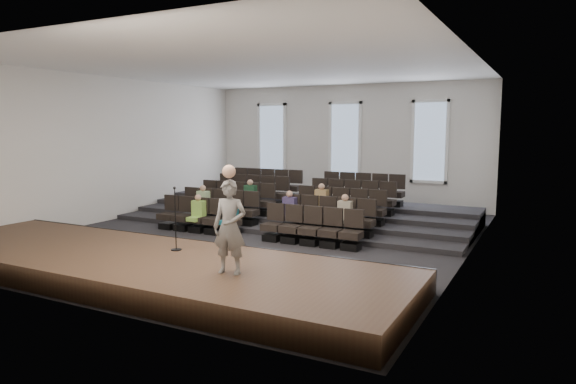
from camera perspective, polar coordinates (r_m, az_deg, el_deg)
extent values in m
plane|color=black|center=(15.72, -2.99, -4.74)|extent=(14.00, 14.00, 0.00)
cube|color=white|center=(15.48, -3.12, 13.72)|extent=(12.00, 14.00, 0.02)
cube|color=silver|center=(21.74, 6.40, 5.18)|extent=(12.00, 0.04, 5.00)
cube|color=silver|center=(10.01, -23.88, 2.30)|extent=(12.00, 0.04, 5.00)
cube|color=silver|center=(19.16, -18.82, 4.57)|extent=(0.04, 14.00, 5.00)
cube|color=silver|center=(13.40, 19.79, 3.57)|extent=(0.04, 14.00, 5.00)
cube|color=#3E2A1A|center=(11.67, -15.89, -7.97)|extent=(11.80, 3.60, 0.50)
cube|color=black|center=(12.97, -10.50, -6.29)|extent=(11.80, 0.06, 0.52)
cube|color=black|center=(17.71, 0.82, -3.13)|extent=(11.80, 4.80, 0.15)
cube|color=black|center=(18.16, 1.56, -2.63)|extent=(11.80, 3.75, 0.30)
cube|color=black|center=(18.61, 2.26, -2.16)|extent=(11.80, 2.70, 0.45)
cube|color=black|center=(19.07, 2.94, -1.71)|extent=(11.80, 1.65, 0.60)
cube|color=black|center=(17.01, -13.17, -3.66)|extent=(0.47, 0.43, 0.20)
cube|color=black|center=(16.95, -13.20, -2.63)|extent=(0.55, 0.50, 0.19)
cube|color=black|center=(17.05, -12.79, -1.17)|extent=(0.55, 0.08, 0.50)
cube|color=black|center=(16.63, -11.60, -3.87)|extent=(0.47, 0.43, 0.20)
cube|color=black|center=(16.57, -11.63, -2.81)|extent=(0.55, 0.50, 0.19)
cube|color=black|center=(16.67, -11.21, -1.32)|extent=(0.55, 0.08, 0.50)
cube|color=black|center=(16.27, -9.95, -4.07)|extent=(0.47, 0.43, 0.20)
cube|color=black|center=(16.21, -9.97, -3.00)|extent=(0.55, 0.50, 0.19)
cube|color=black|center=(16.31, -9.56, -1.47)|extent=(0.55, 0.08, 0.50)
cube|color=black|center=(15.91, -8.23, -4.29)|extent=(0.47, 0.43, 0.20)
cube|color=black|center=(15.86, -8.25, -3.19)|extent=(0.55, 0.50, 0.19)
cube|color=black|center=(15.96, -7.83, -1.63)|extent=(0.55, 0.08, 0.50)
cube|color=black|center=(15.58, -6.43, -4.51)|extent=(0.47, 0.43, 0.20)
cube|color=black|center=(15.52, -6.44, -3.39)|extent=(0.55, 0.50, 0.19)
cube|color=black|center=(15.62, -6.03, -1.79)|extent=(0.55, 0.08, 0.50)
cube|color=black|center=(14.83, -1.75, -5.06)|extent=(0.47, 0.43, 0.20)
cube|color=black|center=(14.77, -1.75, -3.88)|extent=(0.55, 0.50, 0.19)
cube|color=black|center=(14.88, -1.36, -2.20)|extent=(0.55, 0.08, 0.50)
cube|color=black|center=(14.56, 0.32, -5.29)|extent=(0.47, 0.43, 0.20)
cube|color=black|center=(14.49, 0.33, -4.10)|extent=(0.55, 0.50, 0.19)
cube|color=black|center=(14.60, 0.70, -2.38)|extent=(0.55, 0.08, 0.50)
cube|color=black|center=(14.30, 2.48, -5.53)|extent=(0.47, 0.43, 0.20)
cube|color=black|center=(14.24, 2.48, -4.31)|extent=(0.55, 0.50, 0.19)
cube|color=black|center=(14.35, 2.84, -2.56)|extent=(0.55, 0.08, 0.50)
cube|color=black|center=(14.07, 4.70, -5.76)|extent=(0.47, 0.43, 0.20)
cube|color=black|center=(14.00, 4.72, -4.52)|extent=(0.55, 0.50, 0.19)
cube|color=black|center=(14.11, 5.06, -2.74)|extent=(0.55, 0.08, 0.50)
cube|color=black|center=(13.85, 7.00, -5.99)|extent=(0.47, 0.43, 0.20)
cube|color=black|center=(13.79, 7.02, -4.74)|extent=(0.55, 0.50, 0.19)
cube|color=black|center=(13.90, 7.35, -2.92)|extent=(0.55, 0.08, 0.50)
cube|color=black|center=(17.78, -10.99, -2.65)|extent=(0.47, 0.43, 0.20)
cube|color=black|center=(17.73, -11.01, -1.66)|extent=(0.55, 0.50, 0.19)
cube|color=black|center=(17.83, -10.63, -0.27)|extent=(0.55, 0.08, 0.50)
cube|color=black|center=(17.42, -9.44, -2.82)|extent=(0.47, 0.43, 0.20)
cube|color=black|center=(17.37, -9.46, -1.81)|extent=(0.55, 0.50, 0.19)
cube|color=black|center=(17.47, -9.08, -0.39)|extent=(0.55, 0.08, 0.50)
cube|color=black|center=(17.07, -7.82, -2.99)|extent=(0.47, 0.43, 0.20)
cube|color=black|center=(17.02, -7.84, -1.96)|extent=(0.55, 0.50, 0.19)
cube|color=black|center=(17.13, -7.46, -0.51)|extent=(0.55, 0.08, 0.50)
cube|color=black|center=(16.73, -6.14, -3.17)|extent=(0.47, 0.43, 0.20)
cube|color=black|center=(16.68, -6.16, -2.12)|extent=(0.55, 0.50, 0.19)
cube|color=black|center=(16.79, -5.78, -0.64)|extent=(0.55, 0.08, 0.50)
cube|color=black|center=(16.41, -4.39, -3.35)|extent=(0.47, 0.43, 0.20)
cube|color=black|center=(16.36, -4.40, -2.28)|extent=(0.55, 0.50, 0.19)
cube|color=black|center=(16.48, -4.03, -0.77)|extent=(0.55, 0.08, 0.50)
cube|color=black|center=(15.71, 0.12, -3.81)|extent=(0.47, 0.43, 0.20)
cube|color=black|center=(15.65, 0.12, -2.69)|extent=(0.55, 0.50, 0.19)
cube|color=black|center=(15.77, 0.47, -1.11)|extent=(0.55, 0.08, 0.50)
cube|color=black|center=(15.45, 2.10, -4.00)|extent=(0.47, 0.43, 0.20)
cube|color=black|center=(15.39, 2.11, -2.87)|extent=(0.55, 0.50, 0.19)
cube|color=black|center=(15.51, 2.45, -1.25)|extent=(0.55, 0.08, 0.50)
cube|color=black|center=(15.21, 4.15, -4.19)|extent=(0.47, 0.43, 0.20)
cube|color=black|center=(15.15, 4.16, -3.04)|extent=(0.55, 0.50, 0.19)
cube|color=black|center=(15.27, 4.49, -1.40)|extent=(0.55, 0.08, 0.50)
cube|color=black|center=(14.99, 6.26, -4.39)|extent=(0.47, 0.43, 0.20)
cube|color=black|center=(14.93, 6.28, -3.22)|extent=(0.55, 0.50, 0.19)
cube|color=black|center=(15.05, 6.59, -1.56)|extent=(0.55, 0.08, 0.50)
cube|color=black|center=(14.79, 8.44, -4.58)|extent=(0.47, 0.43, 0.20)
cube|color=black|center=(14.73, 8.46, -3.40)|extent=(0.55, 0.50, 0.19)
cube|color=black|center=(14.85, 8.75, -1.71)|extent=(0.55, 0.08, 0.50)
cube|color=black|center=(18.58, -8.99, -1.71)|extent=(0.47, 0.42, 0.20)
cube|color=black|center=(18.53, -9.01, -0.77)|extent=(0.55, 0.50, 0.19)
cube|color=black|center=(18.65, -8.65, 0.56)|extent=(0.55, 0.08, 0.50)
cube|color=black|center=(18.23, -7.47, -1.86)|extent=(0.47, 0.42, 0.20)
cube|color=black|center=(18.18, -7.49, -0.89)|extent=(0.55, 0.50, 0.19)
cube|color=black|center=(18.30, -7.13, 0.46)|extent=(0.55, 0.08, 0.50)
cube|color=black|center=(17.90, -5.89, -2.00)|extent=(0.47, 0.42, 0.20)
cube|color=black|center=(17.85, -5.91, -1.02)|extent=(0.55, 0.50, 0.19)
cube|color=black|center=(17.97, -5.56, 0.36)|extent=(0.55, 0.08, 0.50)
cube|color=black|center=(17.58, -4.26, -2.15)|extent=(0.47, 0.42, 0.20)
cube|color=black|center=(17.53, -4.27, -1.15)|extent=(0.55, 0.50, 0.19)
cube|color=black|center=(17.65, -3.92, 0.25)|extent=(0.55, 0.08, 0.50)
cube|color=black|center=(17.28, -2.56, -2.30)|extent=(0.47, 0.42, 0.20)
cube|color=black|center=(17.23, -2.57, -1.29)|extent=(0.55, 0.50, 0.19)
cube|color=black|center=(17.35, -2.23, 0.14)|extent=(0.55, 0.08, 0.50)
cube|color=black|center=(16.61, 1.78, -2.68)|extent=(0.47, 0.42, 0.20)
cube|color=black|center=(16.56, 1.79, -1.63)|extent=(0.55, 0.50, 0.19)
cube|color=black|center=(16.69, 2.10, -0.14)|extent=(0.55, 0.08, 0.50)
cube|color=black|center=(16.36, 3.68, -2.84)|extent=(0.47, 0.42, 0.20)
cube|color=black|center=(16.31, 3.69, -1.77)|extent=(0.55, 0.50, 0.19)
cube|color=black|center=(16.44, 3.99, -0.26)|extent=(0.55, 0.08, 0.50)
cube|color=black|center=(16.13, 5.63, -3.01)|extent=(0.47, 0.42, 0.20)
cube|color=black|center=(16.08, 5.65, -1.92)|extent=(0.55, 0.50, 0.19)
cube|color=black|center=(16.22, 5.94, -0.38)|extent=(0.55, 0.08, 0.50)
cube|color=black|center=(15.93, 7.64, -3.17)|extent=(0.47, 0.42, 0.20)
cube|color=black|center=(15.87, 7.66, -2.07)|extent=(0.55, 0.50, 0.19)
cube|color=black|center=(16.01, 7.94, -0.51)|extent=(0.55, 0.08, 0.50)
cube|color=black|center=(15.74, 9.70, -3.34)|extent=(0.47, 0.42, 0.20)
cube|color=black|center=(15.68, 9.72, -2.22)|extent=(0.55, 0.50, 0.19)
cube|color=black|center=(15.82, 9.98, -0.64)|extent=(0.55, 0.08, 0.50)
cube|color=black|center=(19.40, -7.16, -0.86)|extent=(0.47, 0.42, 0.20)
cube|color=black|center=(19.36, -7.18, 0.05)|extent=(0.55, 0.50, 0.19)
cube|color=black|center=(19.49, -6.85, 1.32)|extent=(0.55, 0.08, 0.50)
cube|color=black|center=(19.07, -5.68, -0.98)|extent=(0.47, 0.42, 0.20)
cube|color=black|center=(19.03, -5.69, -0.05)|extent=(0.55, 0.50, 0.19)
cube|color=black|center=(19.16, -5.36, 1.23)|extent=(0.55, 0.08, 0.50)
cube|color=black|center=(18.75, -4.14, -1.10)|extent=(0.47, 0.42, 0.20)
cube|color=black|center=(18.71, -4.15, -0.16)|extent=(0.55, 0.50, 0.19)
cube|color=black|center=(18.84, -3.83, 1.15)|extent=(0.55, 0.08, 0.50)
cube|color=black|center=(18.45, -2.55, -1.22)|extent=(0.47, 0.42, 0.20)
cube|color=black|center=(18.40, -2.56, -0.27)|extent=(0.55, 0.50, 0.19)
cube|color=black|center=(18.54, -2.24, 1.06)|extent=(0.55, 0.08, 0.50)
cube|color=black|center=(18.16, -0.91, -1.35)|extent=(0.47, 0.42, 0.20)
cube|color=black|center=(18.11, -0.91, -0.38)|extent=(0.55, 0.50, 0.19)
cube|color=black|center=(18.25, -0.60, 0.97)|extent=(0.55, 0.08, 0.50)
cube|color=black|center=(17.52, 3.27, -1.67)|extent=(0.47, 0.42, 0.20)
cube|color=black|center=(17.48, 3.28, -0.67)|extent=(0.55, 0.50, 0.19)
cube|color=black|center=(17.62, 3.57, 0.73)|extent=(0.55, 0.08, 0.50)
cube|color=black|center=(17.29, 5.08, -1.81)|extent=(0.47, 0.42, 0.20)
cube|color=black|center=(17.25, 5.10, -0.79)|extent=(0.55, 0.50, 0.19)
cube|color=black|center=(17.39, 5.37, 0.63)|extent=(0.55, 0.08, 0.50)
cube|color=black|center=(17.08, 6.95, -1.95)|extent=(0.47, 0.42, 0.20)
cube|color=black|center=(17.03, 6.96, -0.92)|extent=(0.55, 0.50, 0.19)
cube|color=black|center=(17.17, 7.23, 0.52)|extent=(0.55, 0.08, 0.50)
cube|color=black|center=(16.88, 8.86, -2.09)|extent=(0.47, 0.42, 0.20)
cube|color=black|center=(16.83, 8.88, -1.05)|extent=(0.55, 0.50, 0.19)
cube|color=black|center=(16.98, 9.13, 0.41)|extent=(0.55, 0.08, 0.50)
cube|color=black|center=(16.70, 10.81, -2.23)|extent=(0.47, 0.42, 0.20)
cube|color=black|center=(16.65, 10.83, -1.18)|extent=(0.55, 0.50, 0.19)
cube|color=black|center=(16.80, 11.07, 0.30)|extent=(0.55, 0.08, 0.50)
cube|color=black|center=(20.25, -5.49, -0.07)|extent=(0.47, 0.42, 0.20)
cube|color=black|center=(20.21, -5.50, 0.80)|extent=(0.55, 0.50, 0.19)
cube|color=black|center=(20.34, -5.19, 2.01)|extent=(0.55, 0.08, 0.50)
cube|color=black|center=(19.93, -4.04, -0.17)|extent=(0.47, 0.42, 0.20)
cube|color=black|center=(19.89, -4.05, 0.71)|extent=(0.55, 0.50, 0.19)
cube|color=black|center=(20.03, -3.74, 1.94)|extent=(0.55, 0.08, 0.50)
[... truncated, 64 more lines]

